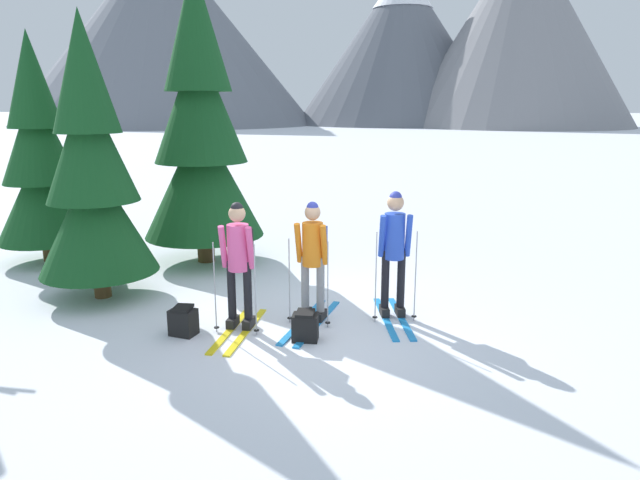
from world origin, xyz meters
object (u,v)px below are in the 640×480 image
(skier_in_pink, at_px, (239,259))
(skier_in_blue, at_px, (394,247))
(backpack_on_snow_front, at_px, (305,326))
(backpack_on_snow_beside, at_px, (183,321))
(skier_in_orange, at_px, (313,255))
(pine_tree_far, at_px, (92,172))
(pine_tree_near, at_px, (200,132))
(pine_tree_mid, at_px, (40,159))

(skier_in_pink, xyz_separation_m, skier_in_blue, (1.99, 0.67, 0.05))
(backpack_on_snow_front, xyz_separation_m, backpack_on_snow_beside, (-1.58, -0.01, 0.00))
(skier_in_orange, distance_m, pine_tree_far, 3.54)
(skier_in_orange, bearing_deg, skier_in_blue, 13.99)
(pine_tree_near, xyz_separation_m, pine_tree_mid, (-2.96, -0.30, -0.50))
(skier_in_pink, bearing_deg, backpack_on_snow_beside, -154.90)
(skier_in_pink, height_order, backpack_on_snow_front, skier_in_pink)
(backpack_on_snow_front, bearing_deg, pine_tree_mid, 149.26)
(backpack_on_snow_beside, bearing_deg, backpack_on_snow_front, 0.34)
(skier_in_orange, height_order, backpack_on_snow_beside, skier_in_orange)
(skier_in_pink, distance_m, backpack_on_snow_front, 1.23)
(backpack_on_snow_front, bearing_deg, pine_tree_far, 158.79)
(skier_in_orange, height_order, pine_tree_far, pine_tree_far)
(skier_in_pink, bearing_deg, skier_in_orange, 23.76)
(skier_in_pink, bearing_deg, backpack_on_snow_front, -18.69)
(pine_tree_near, relative_size, pine_tree_far, 1.25)
(skier_in_blue, height_order, pine_tree_near, pine_tree_near)
(pine_tree_far, bearing_deg, pine_tree_near, 66.40)
(pine_tree_far, distance_m, backpack_on_snow_front, 3.98)
(skier_in_pink, bearing_deg, pine_tree_mid, 147.09)
(skier_in_pink, xyz_separation_m, skier_in_orange, (0.91, 0.40, -0.03))
(pine_tree_far, bearing_deg, skier_in_pink, -22.13)
(pine_tree_mid, bearing_deg, skier_in_orange, -24.76)
(pine_tree_near, relative_size, backpack_on_snow_front, 13.86)
(pine_tree_near, height_order, backpack_on_snow_beside, pine_tree_near)
(skier_in_blue, bearing_deg, skier_in_orange, -166.01)
(pine_tree_near, bearing_deg, skier_in_pink, -64.98)
(skier_in_blue, xyz_separation_m, pine_tree_near, (-3.47, 2.49, 1.41))
(skier_in_blue, xyz_separation_m, pine_tree_mid, (-6.43, 2.20, 0.91))
(pine_tree_mid, distance_m, backpack_on_snow_beside, 5.22)
(skier_in_orange, bearing_deg, backpack_on_snow_front, -90.67)
(skier_in_blue, height_order, backpack_on_snow_beside, skier_in_blue)
(skier_in_pink, relative_size, skier_in_blue, 0.96)
(backpack_on_snow_beside, bearing_deg, pine_tree_far, 143.40)
(pine_tree_far, bearing_deg, skier_in_blue, -4.08)
(skier_in_blue, bearing_deg, pine_tree_far, 175.92)
(skier_in_blue, height_order, pine_tree_mid, pine_tree_mid)
(skier_in_blue, distance_m, backpack_on_snow_beside, 2.96)
(skier_in_blue, relative_size, pine_tree_far, 0.42)
(pine_tree_far, xyz_separation_m, backpack_on_snow_front, (3.34, -1.29, -1.74))
(pine_tree_near, bearing_deg, pine_tree_mid, -174.27)
(pine_tree_near, distance_m, backpack_on_snow_front, 4.76)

